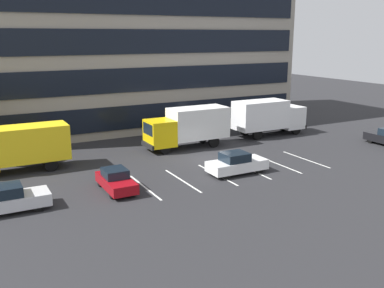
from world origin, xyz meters
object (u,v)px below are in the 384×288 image
(sedan_silver, at_px, (9,199))
(sedan_white, at_px, (237,163))
(box_truck_yellow, at_px, (188,126))
(box_truck_yellow_all, at_px, (20,147))
(sedan_maroon, at_px, (116,180))
(box_truck_white, at_px, (268,116))

(sedan_silver, bearing_deg, sedan_white, -0.89)
(box_truck_yellow, bearing_deg, sedan_silver, -152.90)
(box_truck_yellow_all, height_order, sedan_maroon, box_truck_yellow_all)
(box_truck_yellow_all, height_order, sedan_silver, box_truck_yellow_all)
(box_truck_yellow, relative_size, sedan_white, 1.73)
(box_truck_yellow, relative_size, box_truck_white, 1.00)
(box_truck_yellow_all, distance_m, box_truck_yellow, 14.11)
(sedan_maroon, bearing_deg, box_truck_white, 23.70)
(box_truck_yellow_all, bearing_deg, box_truck_white, 2.37)
(sedan_silver, bearing_deg, box_truck_yellow_all, 77.61)
(box_truck_white, relative_size, sedan_white, 1.74)
(box_truck_yellow_all, xyz_separation_m, sedan_white, (13.67, -7.89, -1.14))
(sedan_silver, bearing_deg, sedan_maroon, 4.17)
(box_truck_yellow_all, relative_size, sedan_white, 1.65)
(sedan_white, relative_size, sedan_silver, 1.01)
(sedan_maroon, distance_m, sedan_silver, 6.50)
(sedan_maroon, height_order, sedan_silver, sedan_silver)
(box_truck_yellow_all, distance_m, sedan_white, 15.82)
(box_truck_white, distance_m, sedan_maroon, 20.31)
(box_truck_yellow_all, height_order, box_truck_yellow, box_truck_yellow)
(box_truck_yellow_all, bearing_deg, sedan_maroon, -56.22)
(box_truck_white, bearing_deg, sedan_maroon, -156.30)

